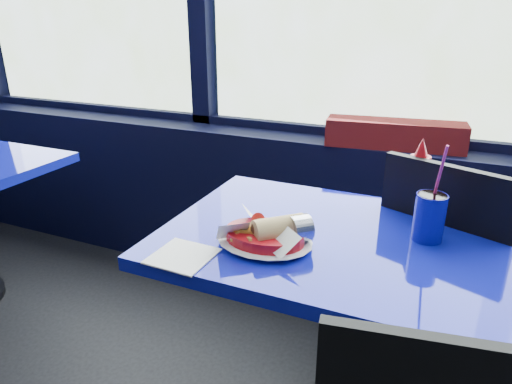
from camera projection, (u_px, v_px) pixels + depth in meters
name	position (u px, v px, depth m)	size (l,w,h in m)	color
window_sill	(338.00, 219.00, 2.24)	(5.00, 0.26, 0.80)	black
near_table	(369.00, 299.00, 1.33)	(1.20, 0.70, 0.75)	black
chair_near_back	(421.00, 264.00, 1.57)	(0.54, 0.55, 0.93)	black
planter_box	(395.00, 134.00, 1.96)	(0.58, 0.14, 0.12)	maroon
food_basket	(267.00, 235.00, 1.24)	(0.28, 0.28, 0.09)	#AF0B13
ketchup_bottle	(418.00, 179.00, 1.43)	(0.06, 0.06, 0.24)	#AF0B13
soda_cup	(429.00, 216.00, 1.26)	(0.08, 0.08, 0.28)	#0D0E8F
napkin	(182.00, 256.00, 1.19)	(0.15, 0.15, 0.00)	white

